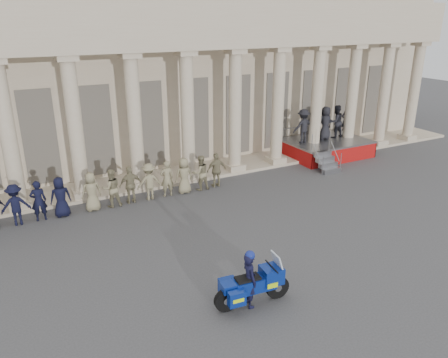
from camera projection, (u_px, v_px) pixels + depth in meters
ground at (249, 260)px, 14.79m from camera, size 90.00×90.00×0.00m
building at (120, 75)px, 25.41m from camera, size 40.00×12.50×9.00m
officer_rank at (17, 205)px, 17.03m from camera, size 18.24×0.64×1.69m
reviewing_stand at (323, 129)px, 25.24m from camera, size 4.70×4.40×2.88m
motorcycle at (253, 284)px, 12.31m from camera, size 2.32×0.97×1.49m
rider at (249, 279)px, 12.18m from camera, size 0.45×0.64×1.75m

